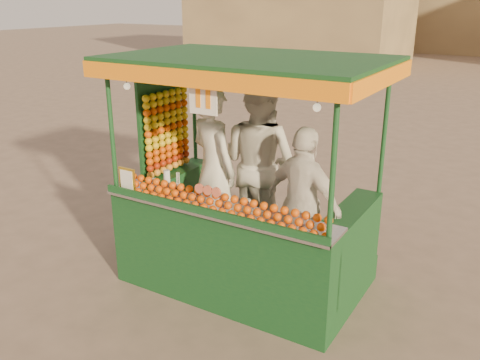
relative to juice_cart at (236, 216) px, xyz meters
The scene contains 5 objects.
ground 0.93m from the juice_cart, ahead, with size 90.00×90.00×0.00m, color brown.
juice_cart is the anchor object (origin of this frame).
vendor_left 0.60m from the juice_cart, 155.06° to the left, with size 0.78×0.66×1.83m.
vendor_middle 0.71m from the juice_cart, 93.67° to the left, with size 1.02×0.84×1.91m.
vendor_right 0.78m from the juice_cart, ahead, with size 0.98×0.63×1.55m.
Camera 1 is at (2.11, -4.29, 2.98)m, focal length 38.26 mm.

